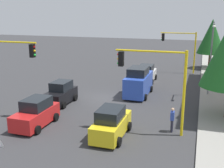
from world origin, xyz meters
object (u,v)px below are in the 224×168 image
Objects in this scene: street_lamp_curbside at (211,51)px; car_white at (146,74)px; tree_roadside_far at (212,36)px; delivery_van_blue at (138,82)px; traffic_signal_near_left at (156,75)px; traffic_signal_near_right at (6,62)px; car_red at (36,113)px; traffic_signal_far_left at (181,44)px; car_black at (61,94)px; car_yellow at (111,123)px; pedestrian_crossing at (172,119)px.

street_lamp_curbside is 1.77× the size of car_white.
tree_roadside_far reaches higher than delivery_van_blue.
traffic_signal_near_right is at bearing -90.00° from traffic_signal_near_left.
car_red is (1.46, 3.26, -3.23)m from traffic_signal_near_right.
traffic_signal_far_left is 18.91m from car_black.
tree_roadside_far reaches higher than traffic_signal_near_right.
traffic_signal_near_right is 0.83× the size of street_lamp_curbside.
traffic_signal_near_left is 9.01m from delivery_van_blue.
car_yellow is at bearing -58.41° from traffic_signal_near_left.
street_lamp_curbside is at bearing 58.31° from car_white.
tree_roadside_far is at bearing 157.10° from delivery_van_blue.
traffic_signal_near_left is 1.17× the size of delivery_van_blue.
traffic_signal_near_right is 17.75m from street_lamp_curbside.
car_white is at bearing 162.21° from car_red.
delivery_van_blue reaches higher than pedestrian_crossing.
car_white is at bearing -176.47° from delivery_van_blue.
traffic_signal_near_right is at bearing -29.61° from traffic_signal_far_left.
traffic_signal_near_right is 1.61× the size of car_black.
traffic_signal_far_left is 23.12m from car_red.
delivery_van_blue is 7.51m from car_black.
pedestrian_crossing is (3.09, 9.96, 0.02)m from car_black.
car_yellow is at bearing 89.13° from car_red.
tree_roadside_far is 28.36m from car_red.
tree_roadside_far is at bearing 173.54° from pedestrian_crossing.
street_lamp_curbside is at bearing 122.78° from traffic_signal_near_right.
traffic_signal_far_left is 23.01m from traffic_signal_near_right.
tree_roadside_far reaches higher than pedestrian_crossing.
car_black is 2.14× the size of pedestrian_crossing.
car_black is (6.11, -12.33, -3.45)m from street_lamp_curbside.
delivery_van_blue is at bearing -22.90° from tree_roadside_far.
traffic_signal_far_left is 11.00m from street_lamp_curbside.
car_yellow and car_red have the same top height.
tree_roadside_far is at bearing 166.09° from car_yellow.
car_black is (20.50, -12.63, -3.64)m from tree_roadside_far.
car_red is at bearing 7.73° from car_black.
traffic_signal_near_right reaches higher than traffic_signal_near_left.
traffic_signal_near_left is 8.82m from car_red.
street_lamp_curbside is (-9.61, 14.92, 0.22)m from traffic_signal_near_right.
traffic_signal_near_right is 11.41m from traffic_signal_near_left.
traffic_signal_near_left reaches higher than car_black.
car_black is at bearing -107.21° from pedestrian_crossing.
tree_roadside_far is 17.56m from delivery_van_blue.
car_black is 11.70m from car_white.
pedestrian_crossing is (-0.41, 1.15, -3.05)m from traffic_signal_near_left.
street_lamp_curbside is (10.39, 3.56, 0.56)m from traffic_signal_far_left.
traffic_signal_far_left is 0.77× the size of tree_roadside_far.
traffic_signal_near_left is at bearing -70.19° from pedestrian_crossing.
street_lamp_curbside is 1.76× the size of car_yellow.
traffic_signal_far_left is 5.61m from tree_roadside_far.
tree_roadside_far is 4.07× the size of pedestrian_crossing.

